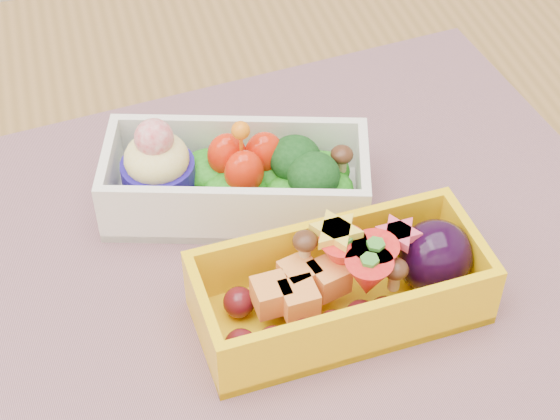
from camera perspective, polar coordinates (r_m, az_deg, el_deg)
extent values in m
cube|color=brown|center=(0.60, 3.61, -6.00)|extent=(1.20, 0.80, 0.04)
cube|color=#885E63|center=(0.60, -0.56, -3.06)|extent=(0.53, 0.43, 0.00)
cube|color=white|center=(0.62, -2.74, 1.93)|extent=(0.19, 0.13, 0.05)
ellipsoid|color=green|center=(0.63, -2.72, 1.47)|extent=(0.18, 0.11, 0.02)
cylinder|color=#1F128B|center=(0.62, -7.51, 1.83)|extent=(0.05, 0.05, 0.03)
sphere|color=red|center=(0.60, -7.84, 4.45)|extent=(0.03, 0.03, 0.03)
ellipsoid|color=red|center=(0.62, -3.32, 3.42)|extent=(0.03, 0.02, 0.03)
ellipsoid|color=red|center=(0.60, -2.24, 2.36)|extent=(0.03, 0.02, 0.03)
ellipsoid|color=red|center=(0.62, -0.99, 3.51)|extent=(0.03, 0.02, 0.03)
sphere|color=orange|center=(0.59, -2.46, 4.96)|extent=(0.01, 0.01, 0.01)
ellipsoid|color=black|center=(0.61, 0.94, 3.22)|extent=(0.04, 0.04, 0.03)
ellipsoid|color=black|center=(0.60, 2.10, 2.15)|extent=(0.04, 0.04, 0.03)
ellipsoid|color=#3F2111|center=(0.61, 3.87, 3.46)|extent=(0.02, 0.02, 0.01)
cube|color=yellow|center=(0.55, 3.78, -4.87)|extent=(0.18, 0.09, 0.05)
ellipsoid|color=#540F16|center=(0.55, 0.41, -6.64)|extent=(0.10, 0.05, 0.02)
cube|color=orange|center=(0.54, 1.17, -4.78)|extent=(0.05, 0.04, 0.02)
cone|color=red|center=(0.55, 3.86, -2.91)|extent=(0.03, 0.03, 0.03)
cone|color=red|center=(0.55, 5.86, -3.25)|extent=(0.03, 0.03, 0.03)
cone|color=red|center=(0.54, 5.48, -4.23)|extent=(0.03, 0.03, 0.03)
cylinder|color=yellow|center=(0.54, 3.50, -1.33)|extent=(0.03, 0.03, 0.01)
cylinder|color=#E53F5B|center=(0.55, 7.37, -1.46)|extent=(0.03, 0.03, 0.01)
ellipsoid|color=#3F2111|center=(0.55, 1.54, -3.11)|extent=(0.02, 0.02, 0.01)
ellipsoid|color=#3F2111|center=(0.55, 7.13, -4.23)|extent=(0.02, 0.02, 0.01)
ellipsoid|color=black|center=(0.57, 9.60, -2.92)|extent=(0.05, 0.05, 0.05)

